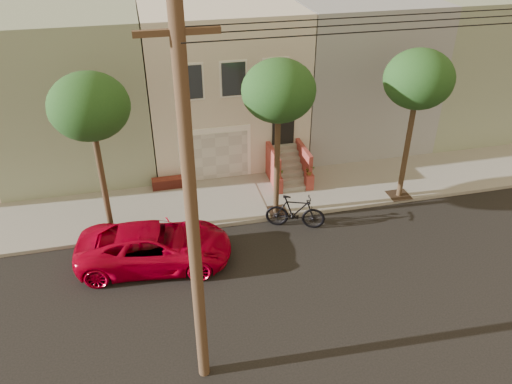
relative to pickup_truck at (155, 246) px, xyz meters
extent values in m
plane|color=black|center=(3.96, -1.91, -0.74)|extent=(90.00, 90.00, 0.00)
cube|color=gray|center=(3.96, 3.44, -0.67)|extent=(40.00, 3.70, 0.15)
cube|color=beige|center=(3.96, 9.29, 2.91)|extent=(7.00, 8.00, 7.00)
cube|color=gray|center=(-2.84, 9.29, 2.91)|extent=(6.50, 8.00, 7.00)
cube|color=#96999E|center=(10.76, 9.29, 2.91)|extent=(6.50, 8.00, 7.00)
cube|color=gray|center=(17.26, 9.29, 2.91)|extent=(6.50, 8.00, 7.00)
cube|color=white|center=(3.06, 5.31, 0.66)|extent=(3.20, 0.12, 2.50)
cube|color=silver|center=(3.06, 5.25, 0.56)|extent=(2.90, 0.06, 2.20)
cube|color=gray|center=(3.06, 3.44, -0.58)|extent=(3.20, 3.70, 0.02)
cube|color=maroon|center=(0.86, 4.99, -0.37)|extent=(1.40, 0.45, 0.44)
cube|color=black|center=(6.16, 5.26, 1.81)|extent=(1.00, 0.06, 2.00)
cube|color=#3F4751|center=(2.16, 5.26, 4.01)|extent=(1.00, 0.06, 1.40)
cube|color=white|center=(2.16, 5.28, 4.01)|extent=(1.15, 0.05, 1.55)
cube|color=#3F4751|center=(3.96, 5.26, 4.01)|extent=(1.00, 0.06, 1.40)
cube|color=white|center=(3.96, 5.28, 4.01)|extent=(1.15, 0.05, 1.55)
cube|color=#3F4751|center=(5.76, 5.26, 4.01)|extent=(1.00, 0.06, 1.40)
cube|color=white|center=(5.76, 5.28, 4.01)|extent=(1.15, 0.05, 1.55)
cube|color=gray|center=(6.16, 3.47, -0.49)|extent=(1.20, 0.28, 0.20)
cube|color=gray|center=(6.16, 3.75, -0.29)|extent=(1.20, 0.28, 0.20)
cube|color=gray|center=(6.16, 4.03, -0.09)|extent=(1.20, 0.28, 0.20)
cube|color=gray|center=(6.16, 4.31, 0.11)|extent=(1.20, 0.28, 0.20)
cube|color=gray|center=(6.16, 4.59, 0.31)|extent=(1.20, 0.28, 0.20)
cube|color=gray|center=(6.16, 4.87, 0.51)|extent=(1.20, 0.28, 0.20)
cube|color=gray|center=(6.16, 5.15, 0.71)|extent=(1.20, 0.28, 0.20)
cube|color=#983931|center=(5.46, 4.31, 0.21)|extent=(0.18, 1.96, 1.60)
cube|color=#983931|center=(6.86, 4.31, 0.21)|extent=(0.18, 1.96, 1.60)
cube|color=#983931|center=(5.46, 3.43, -0.24)|extent=(0.35, 0.35, 0.70)
imported|color=#163F16|center=(5.46, 3.43, 0.33)|extent=(0.40, 0.35, 0.45)
cube|color=#983931|center=(6.86, 3.43, -0.24)|extent=(0.35, 0.35, 0.70)
imported|color=#163F16|center=(6.86, 3.43, 0.33)|extent=(0.41, 0.35, 0.45)
cube|color=#2D2116|center=(-1.54, 1.99, -0.59)|extent=(0.90, 0.90, 0.02)
cylinder|color=#39291A|center=(-1.54, 1.99, 1.51)|extent=(0.22, 0.22, 4.20)
ellipsoid|color=#163F16|center=(-1.54, 1.99, 4.56)|extent=(2.70, 2.57, 2.29)
cube|color=#2D2116|center=(4.96, 1.99, -0.59)|extent=(0.90, 0.90, 0.02)
cylinder|color=#39291A|center=(4.96, 1.99, 1.51)|extent=(0.22, 0.22, 4.20)
ellipsoid|color=#163F16|center=(4.96, 1.99, 4.56)|extent=(2.70, 2.57, 2.29)
cube|color=#2D2116|center=(10.46, 1.99, -0.59)|extent=(0.90, 0.90, 0.02)
cylinder|color=#39291A|center=(10.46, 1.99, 1.51)|extent=(0.22, 0.22, 4.20)
ellipsoid|color=#163F16|center=(10.46, 1.99, 4.56)|extent=(2.70, 2.57, 2.29)
cylinder|color=#482F21|center=(0.96, -5.11, 4.26)|extent=(0.30, 0.30, 10.00)
cube|color=#482F21|center=(0.96, -5.11, 8.46)|extent=(1.60, 0.12, 0.12)
imported|color=#B5001E|center=(0.00, 0.00, 0.00)|extent=(5.60, 3.11, 1.48)
imported|color=black|center=(5.46, 0.99, -0.04)|extent=(2.41, 1.46, 1.40)
camera|label=1|loc=(0.20, -14.38, 10.63)|focal=34.98mm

